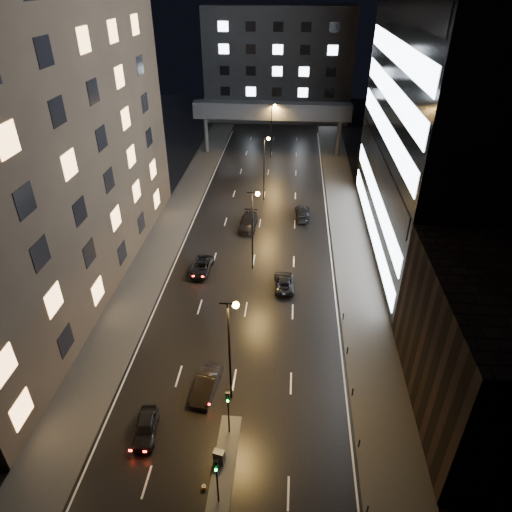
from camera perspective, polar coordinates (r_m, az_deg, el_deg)
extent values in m
plane|color=black|center=(65.90, 0.50, 4.14)|extent=(160.00, 160.00, 0.00)
cube|color=#383533|center=(63.59, -11.16, 2.48)|extent=(5.00, 110.00, 0.15)
cube|color=#383533|center=(61.89, 11.76, 1.54)|extent=(5.00, 110.00, 0.15)
cube|color=#2D2319|center=(51.12, -28.19, 16.33)|extent=(15.00, 48.00, 40.00)
cube|color=black|center=(39.88, 27.21, -10.46)|extent=(10.00, 18.00, 12.00)
cube|color=black|center=(58.64, 27.29, 20.69)|extent=(20.00, 36.00, 45.00)
cube|color=#333335|center=(117.73, 2.85, 22.88)|extent=(34.00, 14.00, 25.00)
cube|color=#333335|center=(91.07, 2.02, 17.71)|extent=(30.00, 3.00, 3.00)
cylinder|color=#333335|center=(93.91, -6.26, 14.82)|extent=(0.80, 0.80, 7.00)
cylinder|color=#333335|center=(92.71, 10.27, 14.29)|extent=(0.80, 0.80, 7.00)
cube|color=#383533|center=(36.76, -3.90, -24.23)|extent=(1.60, 8.00, 0.15)
cylinder|color=black|center=(36.76, -3.43, -19.43)|extent=(0.12, 0.12, 3.50)
cube|color=black|center=(35.08, -3.55, -17.17)|extent=(0.28, 0.22, 0.90)
sphere|color=#0CFF33|center=(35.20, -3.57, -17.64)|extent=(0.18, 0.18, 0.18)
cylinder|color=black|center=(33.63, -4.83, -26.69)|extent=(0.12, 0.12, 3.50)
cube|color=black|center=(31.79, -5.03, -24.61)|extent=(0.28, 0.22, 0.90)
sphere|color=#0CFF33|center=(31.94, -5.04, -25.09)|extent=(0.18, 0.18, 0.18)
cylinder|color=black|center=(35.15, 13.74, -28.50)|extent=(0.12, 0.12, 0.90)
cylinder|color=black|center=(37.86, 12.75, -21.95)|extent=(0.12, 0.12, 0.90)
cylinder|color=black|center=(41.00, 11.98, -16.34)|extent=(0.12, 0.12, 0.90)
cylinder|color=black|center=(44.48, 11.35, -11.56)|extent=(0.12, 0.12, 0.90)
cylinder|color=black|center=(48.23, 10.84, -7.50)|extent=(0.12, 0.12, 0.90)
cylinder|color=black|center=(36.85, -3.32, -12.13)|extent=(0.18, 0.18, 10.00)
cylinder|color=black|center=(33.59, -3.58, -5.96)|extent=(1.20, 0.12, 0.12)
sphere|color=#FF9E38|center=(33.58, -2.55, -6.15)|extent=(0.50, 0.50, 0.50)
cylinder|color=black|center=(53.00, -0.46, 2.95)|extent=(0.18, 0.18, 10.00)
cylinder|color=black|center=(50.78, -0.48, 7.90)|extent=(1.20, 0.12, 0.12)
sphere|color=#FF9E38|center=(50.78, 0.20, 7.78)|extent=(0.50, 0.50, 0.50)
cylinder|color=black|center=(71.13, 1.01, 10.70)|extent=(0.18, 0.18, 10.00)
cylinder|color=black|center=(69.50, 1.05, 14.55)|extent=(1.20, 0.12, 0.12)
sphere|color=#FF9E38|center=(69.49, 1.56, 14.45)|extent=(0.50, 0.50, 0.50)
cylinder|color=black|center=(90.06, 1.91, 15.24)|extent=(0.18, 0.18, 10.00)
cylinder|color=black|center=(88.77, 1.97, 18.34)|extent=(1.20, 0.12, 0.12)
sphere|color=#FF9E38|center=(88.77, 2.38, 18.26)|extent=(0.50, 0.50, 0.50)
imported|color=black|center=(38.60, -13.62, -20.09)|extent=(2.12, 4.24, 1.39)
imported|color=black|center=(40.59, -6.23, -15.58)|extent=(2.31, 4.97, 1.58)
imported|color=black|center=(55.03, -6.85, -1.36)|extent=(2.52, 4.98, 1.35)
imported|color=black|center=(64.34, -0.96, 4.24)|extent=(2.55, 5.75, 1.64)
imported|color=black|center=(52.13, 3.53, -3.28)|extent=(2.46, 4.83, 1.31)
imported|color=black|center=(67.43, 5.86, 5.38)|extent=(2.38, 5.41, 1.55)
cube|color=#535356|center=(36.24, -4.65, -23.71)|extent=(0.89, 0.69, 1.12)
cone|color=#E1570B|center=(35.65, -6.54, -26.72)|extent=(0.38, 0.38, 0.46)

